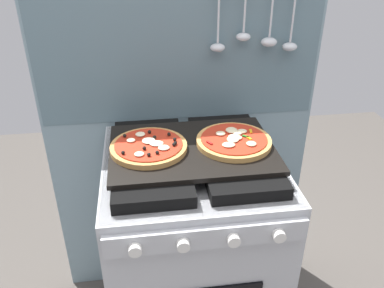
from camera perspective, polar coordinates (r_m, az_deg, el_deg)
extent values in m
cube|color=#7A939E|center=(1.68, -1.58, 1.07)|extent=(1.10, 0.03, 1.55)
cube|color=slate|center=(1.52, -1.70, 13.28)|extent=(1.08, 0.00, 0.56)
cylinder|color=silver|center=(1.49, 3.80, 17.92)|extent=(0.01, 0.01, 0.20)
ellipsoid|color=silver|center=(1.51, 3.65, 13.54)|extent=(0.06, 0.05, 0.03)
cylinder|color=silver|center=(1.50, 7.55, 18.57)|extent=(0.01, 0.01, 0.17)
ellipsoid|color=silver|center=(1.53, 7.30, 14.89)|extent=(0.05, 0.05, 0.03)
cylinder|color=silver|center=(1.53, 11.30, 18.10)|extent=(0.01, 0.01, 0.19)
ellipsoid|color=silver|center=(1.56, 10.89, 14.07)|extent=(0.06, 0.05, 0.03)
cylinder|color=silver|center=(1.57, 14.27, 17.59)|extent=(0.01, 0.01, 0.21)
ellipsoid|color=silver|center=(1.59, 13.72, 13.30)|extent=(0.06, 0.05, 0.03)
cube|color=#B7BABF|center=(1.62, 0.00, -15.48)|extent=(0.60, 0.60, 0.86)
cube|color=black|center=(1.35, 0.00, -2.65)|extent=(0.59, 0.59, 0.01)
cube|color=black|center=(1.33, -5.98, -2.13)|extent=(0.24, 0.51, 0.04)
cube|color=black|center=(1.36, 5.83, -1.28)|extent=(0.24, 0.51, 0.04)
cube|color=#B7BABF|center=(1.14, 2.21, -13.18)|extent=(0.58, 0.02, 0.07)
cylinder|color=silver|center=(1.12, -8.11, -14.74)|extent=(0.04, 0.02, 0.04)
cylinder|color=silver|center=(1.12, -1.25, -14.24)|extent=(0.04, 0.02, 0.04)
cylinder|color=silver|center=(1.14, 5.96, -13.50)|extent=(0.04, 0.02, 0.04)
cylinder|color=silver|center=(1.17, 12.30, -12.67)|extent=(0.04, 0.02, 0.04)
cube|color=black|center=(1.33, 0.00, -0.68)|extent=(0.54, 0.38, 0.02)
cylinder|color=#C18947|center=(1.31, -6.17, -0.55)|extent=(0.25, 0.25, 0.02)
cylinder|color=#B72D19|center=(1.30, -6.20, -0.13)|extent=(0.22, 0.22, 0.00)
ellipsoid|color=beige|center=(1.31, -6.18, 0.49)|extent=(0.04, 0.04, 0.01)
ellipsoid|color=beige|center=(1.35, -7.38, 1.39)|extent=(0.03, 0.03, 0.01)
ellipsoid|color=beige|center=(1.27, -4.03, -0.52)|extent=(0.04, 0.03, 0.01)
ellipsoid|color=beige|center=(1.32, -8.68, 0.54)|extent=(0.03, 0.03, 0.01)
ellipsoid|color=beige|center=(1.24, -7.52, -1.43)|extent=(0.03, 0.03, 0.01)
ellipsoid|color=beige|center=(1.29, -5.07, 0.09)|extent=(0.05, 0.04, 0.01)
sphere|color=black|center=(1.28, -2.59, -0.05)|extent=(0.01, 0.01, 0.01)
sphere|color=black|center=(1.34, -3.29, 1.41)|extent=(0.01, 0.01, 0.01)
sphere|color=black|center=(1.33, -5.36, 0.98)|extent=(0.01, 0.01, 0.01)
sphere|color=black|center=(1.36, -6.08, 1.73)|extent=(0.01, 0.01, 0.01)
sphere|color=black|center=(1.35, -9.57, 1.19)|extent=(0.01, 0.01, 0.01)
sphere|color=black|center=(1.24, -4.97, -1.20)|extent=(0.01, 0.01, 0.01)
sphere|color=black|center=(1.29, -2.40, 0.14)|extent=(0.01, 0.01, 0.01)
sphere|color=black|center=(1.23, -6.16, -1.50)|extent=(0.01, 0.01, 0.01)
sphere|color=black|center=(1.31, -2.48, 0.67)|extent=(0.01, 0.01, 0.01)
sphere|color=black|center=(1.25, -9.79, -1.22)|extent=(0.01, 0.01, 0.01)
sphere|color=black|center=(1.27, -6.80, -0.57)|extent=(0.01, 0.01, 0.01)
cylinder|color=tan|center=(1.34, 5.98, 0.36)|extent=(0.25, 0.25, 0.02)
cylinder|color=#B72D19|center=(1.34, 6.00, 0.77)|extent=(0.22, 0.22, 0.00)
ellipsoid|color=beige|center=(1.35, 4.09, 1.51)|extent=(0.03, 0.03, 0.01)
ellipsoid|color=beige|center=(1.37, 7.13, 1.82)|extent=(0.03, 0.03, 0.01)
ellipsoid|color=beige|center=(1.33, 6.01, 0.99)|extent=(0.04, 0.04, 0.01)
ellipsoid|color=beige|center=(1.29, 5.24, -0.10)|extent=(0.04, 0.03, 0.01)
ellipsoid|color=beige|center=(1.38, 5.65, 1.98)|extent=(0.04, 0.04, 0.01)
ellipsoid|color=beige|center=(1.36, 6.51, 1.52)|extent=(0.03, 0.02, 0.01)
ellipsoid|color=beige|center=(1.32, 5.83, 0.66)|extent=(0.04, 0.04, 0.01)
ellipsoid|color=beige|center=(1.33, 6.49, 0.92)|extent=(0.03, 0.03, 0.01)
ellipsoid|color=beige|center=(1.30, 8.45, 0.05)|extent=(0.03, 0.03, 0.01)
cube|color=gold|center=(1.34, 8.12, 0.84)|extent=(0.02, 0.03, 0.00)
cube|color=#19721E|center=(1.36, 6.38, 1.58)|extent=(0.03, 0.02, 0.00)
cube|color=red|center=(1.30, 2.50, 0.20)|extent=(0.02, 0.02, 0.00)
cube|color=red|center=(1.37, 6.96, 1.81)|extent=(0.01, 0.02, 0.00)
cube|color=gold|center=(1.38, 8.36, 1.83)|extent=(0.01, 0.02, 0.00)
cube|color=#19721E|center=(1.35, 7.66, 1.11)|extent=(0.02, 0.02, 0.00)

